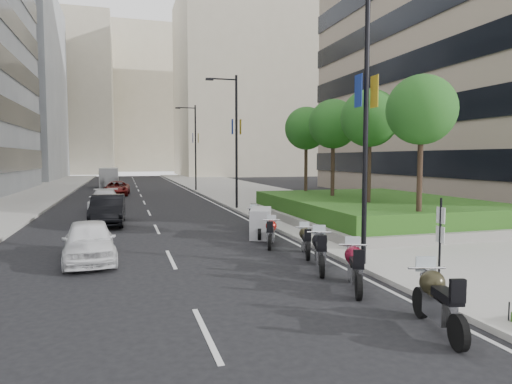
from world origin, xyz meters
name	(u,v)px	position (x,y,z in m)	size (l,w,h in m)	color
ground	(241,287)	(0.00, 0.00, 0.00)	(160.00, 160.00, 0.00)	black
sidewalk_right	(254,194)	(9.00, 30.00, 0.07)	(10.00, 100.00, 0.15)	#9E9B93
sidewalk_left	(12,199)	(-12.00, 30.00, 0.07)	(8.00, 100.00, 0.15)	#9E9B93
lane_edge	(199,196)	(3.70, 30.00, 0.01)	(0.12, 100.00, 0.01)	silver
lane_centre	(142,197)	(-1.50, 30.00, 0.01)	(0.12, 100.00, 0.01)	silver
building_cream_right	(248,87)	(22.00, 80.00, 18.00)	(28.00, 24.00, 36.00)	#B7AD93
building_cream_left	(52,97)	(-18.00, 100.00, 17.00)	(26.00, 24.00, 34.00)	#B7AD93
building_cream_centre	(141,102)	(2.00, 120.00, 19.00)	(30.00, 24.00, 38.00)	#B7AD93
planter	(373,216)	(10.00, 10.00, 0.35)	(10.00, 14.00, 0.40)	gray
hedge	(374,205)	(10.00, 10.00, 0.95)	(9.40, 13.40, 0.80)	#204513
tree_0	(421,110)	(8.50, 4.00, 5.42)	(2.80, 2.80, 6.30)	#332319
tree_1	(370,119)	(8.50, 8.00, 5.42)	(2.80, 2.80, 6.30)	#332319
tree_2	(333,124)	(8.50, 12.00, 5.42)	(2.80, 2.80, 6.30)	#332319
tree_3	(306,129)	(8.50, 16.00, 5.42)	(2.80, 2.80, 6.30)	#332319
lamp_post_0	(362,108)	(4.14, 1.00, 5.07)	(2.34, 0.45, 9.00)	black
lamp_post_1	(234,135)	(4.14, 18.00, 5.07)	(2.34, 0.45, 9.00)	black
lamp_post_2	(194,143)	(4.14, 36.00, 5.07)	(2.34, 0.45, 9.00)	black
parking_sign	(440,238)	(4.80, -2.00, 1.46)	(0.06, 0.32, 2.50)	black
motorcycle_0	(437,301)	(3.02, -4.22, 0.65)	(0.91, 2.38, 1.21)	black
motorcycle_1	(355,267)	(2.85, -1.10, 0.61)	(1.06, 2.18, 1.14)	black
motorcycle_2	(320,251)	(2.84, 1.12, 0.61)	(1.03, 2.21, 1.15)	black
motorcycle_3	(306,241)	(3.22, 3.21, 0.53)	(0.80, 1.95, 0.99)	black
motorcycle_4	(271,233)	(2.56, 5.20, 0.55)	(0.94, 1.96, 1.03)	black
motorcycle_5	(261,223)	(2.76, 7.26, 0.64)	(1.52, 2.29, 1.29)	black
motorcycle_6	(253,218)	(3.11, 9.78, 0.53)	(0.90, 1.91, 1.00)	black
car_a	(89,241)	(-4.19, 4.40, 0.71)	(1.67, 4.16, 1.42)	white
car_b	(108,210)	(-3.86, 13.30, 0.78)	(1.65, 4.74, 1.56)	black
car_c	(105,200)	(-4.28, 20.21, 0.69)	(1.94, 4.78, 1.39)	silver
car_d	(117,188)	(-3.67, 32.64, 0.66)	(2.19, 4.76, 1.32)	#5D0C0B
delivery_van	(109,178)	(-4.69, 45.50, 1.08)	(2.10, 5.51, 2.31)	#ACACAE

